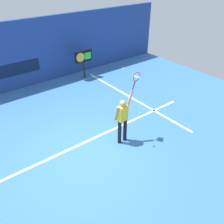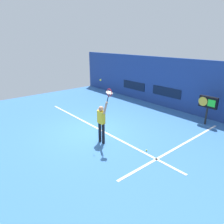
{
  "view_description": "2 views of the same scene",
  "coord_description": "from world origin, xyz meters",
  "px_view_note": "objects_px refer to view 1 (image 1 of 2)",
  "views": [
    {
      "loc": [
        -3.28,
        -5.52,
        5.59
      ],
      "look_at": [
        1.28,
        0.33,
        0.95
      ],
      "focal_mm": 39.34,
      "sensor_mm": 36.0,
      "label": 1
    },
    {
      "loc": [
        7.74,
        -5.12,
        4.26
      ],
      "look_at": [
        1.42,
        0.23,
        1.36
      ],
      "focal_mm": 32.59,
      "sensor_mm": 36.0,
      "label": 2
    }
  ],
  "objects_px": {
    "tennis_player": "(123,118)",
    "scoreboard_clock": "(83,57)",
    "tennis_ball": "(123,69)",
    "spare_ball": "(140,113)",
    "tennis_racket": "(136,78)"
  },
  "relations": [
    {
      "from": "tennis_player",
      "to": "tennis_ball",
      "type": "bearing_deg",
      "value": 169.09
    },
    {
      "from": "scoreboard_clock",
      "to": "spare_ball",
      "type": "xyz_separation_m",
      "value": [
        -0.16,
        -4.61,
        -1.15
      ]
    },
    {
      "from": "tennis_ball",
      "to": "spare_ball",
      "type": "height_order",
      "value": "tennis_ball"
    },
    {
      "from": "tennis_ball",
      "to": "spare_ball",
      "type": "distance_m",
      "value": 3.41
    },
    {
      "from": "tennis_player",
      "to": "spare_ball",
      "type": "height_order",
      "value": "tennis_player"
    },
    {
      "from": "spare_ball",
      "to": "tennis_racket",
      "type": "bearing_deg",
      "value": -143.27
    },
    {
      "from": "spare_ball",
      "to": "scoreboard_clock",
      "type": "bearing_deg",
      "value": 88.06
    },
    {
      "from": "tennis_player",
      "to": "tennis_racket",
      "type": "height_order",
      "value": "tennis_racket"
    },
    {
      "from": "tennis_player",
      "to": "scoreboard_clock",
      "type": "distance_m",
      "value": 5.88
    },
    {
      "from": "tennis_ball",
      "to": "scoreboard_clock",
      "type": "bearing_deg",
      "value": 70.47
    },
    {
      "from": "tennis_racket",
      "to": "tennis_ball",
      "type": "distance_m",
      "value": 0.71
    },
    {
      "from": "scoreboard_clock",
      "to": "tennis_player",
      "type": "bearing_deg",
      "value": -109.31
    },
    {
      "from": "tennis_player",
      "to": "spare_ball",
      "type": "distance_m",
      "value": 2.24
    },
    {
      "from": "tennis_ball",
      "to": "scoreboard_clock",
      "type": "height_order",
      "value": "tennis_ball"
    },
    {
      "from": "spare_ball",
      "to": "tennis_player",
      "type": "bearing_deg",
      "value": -152.47
    }
  ]
}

